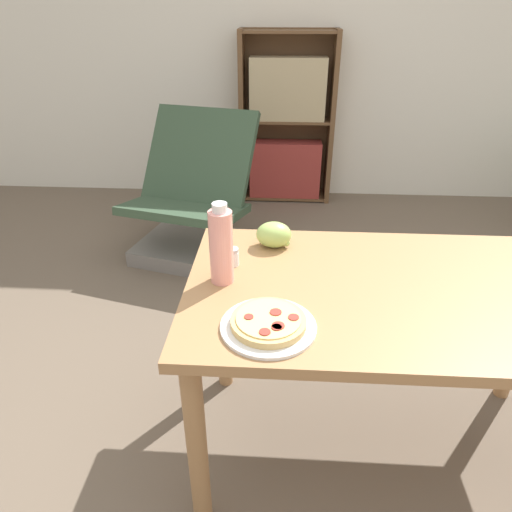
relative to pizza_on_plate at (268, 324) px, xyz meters
The scene contains 9 objects.
ground_plane 0.83m from the pizza_on_plate, 39.58° to the left, with size 14.00×14.00×0.00m, color brown.
wall_back 2.93m from the pizza_on_plate, 84.31° to the left, with size 8.00×0.05×2.60m.
dining_table 0.47m from the pizza_on_plate, 28.83° to the left, with size 1.31×0.74×0.73m.
pizza_on_plate is the anchor object (origin of this frame).
grape_bunch 0.46m from the pizza_on_plate, 89.74° to the left, with size 0.12×0.10×0.09m.
drink_bottle 0.29m from the pizza_on_plate, 123.55° to the left, with size 0.07×0.07×0.26m.
salt_shaker 0.35m from the pizza_on_plate, 111.58° to the left, with size 0.04×0.04×0.06m.
lounge_chair_near 1.86m from the pizza_on_plate, 107.76° to the left, with size 0.84×0.91×0.88m.
bookshelf 2.72m from the pizza_on_plate, 89.05° to the left, with size 0.74×0.24×1.30m.
Camera 1 is at (-0.26, -1.19, 1.49)m, focal length 32.00 mm.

